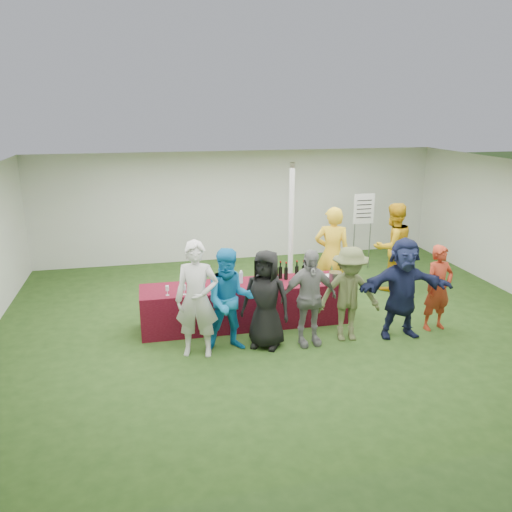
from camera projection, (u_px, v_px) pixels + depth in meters
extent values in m
plane|color=#284719|center=(282.00, 320.00, 9.03)|extent=(60.00, 60.00, 0.00)
plane|color=white|center=(240.00, 206.00, 12.39)|extent=(10.00, 0.00, 10.00)
plane|color=white|center=(390.00, 357.00, 4.90)|extent=(10.00, 0.00, 10.00)
plane|color=white|center=(284.00, 171.00, 8.26)|extent=(10.00, 10.00, 0.00)
cylinder|color=silver|center=(291.00, 231.00, 9.87)|extent=(0.10, 0.10, 2.70)
cube|color=maroon|center=(245.00, 304.00, 8.79)|extent=(3.60, 0.80, 0.75)
cylinder|color=black|center=(258.00, 275.00, 8.79)|extent=(0.07, 0.07, 0.22)
cylinder|color=black|center=(258.00, 267.00, 8.75)|extent=(0.03, 0.03, 0.08)
cylinder|color=#9C0F0E|center=(258.00, 264.00, 8.73)|extent=(0.03, 0.03, 0.02)
cylinder|color=black|center=(264.00, 273.00, 8.90)|extent=(0.07, 0.07, 0.22)
cylinder|color=black|center=(264.00, 265.00, 8.86)|extent=(0.03, 0.03, 0.08)
cylinder|color=#9C0F0E|center=(264.00, 263.00, 8.84)|extent=(0.03, 0.03, 0.02)
cylinder|color=black|center=(276.00, 273.00, 8.90)|extent=(0.07, 0.07, 0.22)
cylinder|color=black|center=(276.00, 265.00, 8.86)|extent=(0.03, 0.03, 0.08)
cylinder|color=#9C0F0E|center=(276.00, 262.00, 8.84)|extent=(0.03, 0.03, 0.02)
cylinder|color=black|center=(280.00, 272.00, 8.95)|extent=(0.07, 0.07, 0.22)
cylinder|color=black|center=(280.00, 265.00, 8.90)|extent=(0.03, 0.03, 0.08)
cylinder|color=#9C0F0E|center=(280.00, 262.00, 8.89)|extent=(0.03, 0.03, 0.02)
cylinder|color=black|center=(286.00, 273.00, 8.89)|extent=(0.07, 0.07, 0.22)
cylinder|color=black|center=(286.00, 265.00, 8.85)|extent=(0.03, 0.03, 0.08)
cylinder|color=#9C0F0E|center=(286.00, 263.00, 8.84)|extent=(0.03, 0.03, 0.02)
cylinder|color=black|center=(297.00, 272.00, 8.98)|extent=(0.07, 0.07, 0.22)
cylinder|color=black|center=(297.00, 264.00, 8.93)|extent=(0.03, 0.03, 0.08)
cylinder|color=#9C0F0E|center=(297.00, 261.00, 8.92)|extent=(0.03, 0.03, 0.02)
cylinder|color=black|center=(304.00, 271.00, 9.00)|extent=(0.07, 0.07, 0.22)
cylinder|color=black|center=(304.00, 263.00, 8.96)|extent=(0.03, 0.03, 0.08)
cylinder|color=#9C0F0E|center=(304.00, 261.00, 8.95)|extent=(0.03, 0.03, 0.02)
cylinder|color=silver|center=(168.00, 295.00, 8.17)|extent=(0.06, 0.06, 0.00)
cylinder|color=silver|center=(167.00, 293.00, 8.16)|extent=(0.01, 0.01, 0.07)
cylinder|color=silver|center=(167.00, 288.00, 8.14)|extent=(0.06, 0.06, 0.08)
cylinder|color=silver|center=(185.00, 294.00, 8.20)|extent=(0.06, 0.06, 0.00)
cylinder|color=silver|center=(185.00, 292.00, 8.19)|extent=(0.01, 0.01, 0.07)
cylinder|color=silver|center=(184.00, 288.00, 8.17)|extent=(0.06, 0.06, 0.08)
cylinder|color=#480710|center=(184.00, 289.00, 8.18)|extent=(0.05, 0.05, 0.02)
cylinder|color=silver|center=(200.00, 293.00, 8.27)|extent=(0.06, 0.06, 0.00)
cylinder|color=silver|center=(199.00, 291.00, 8.26)|extent=(0.01, 0.01, 0.07)
cylinder|color=silver|center=(199.00, 286.00, 8.24)|extent=(0.06, 0.06, 0.08)
cylinder|color=#480710|center=(199.00, 288.00, 8.25)|extent=(0.05, 0.05, 0.02)
cylinder|color=silver|center=(232.00, 291.00, 8.34)|extent=(0.06, 0.06, 0.00)
cylinder|color=silver|center=(232.00, 289.00, 8.33)|extent=(0.01, 0.01, 0.07)
cylinder|color=silver|center=(232.00, 285.00, 8.31)|extent=(0.06, 0.06, 0.08)
cylinder|color=silver|center=(319.00, 283.00, 8.71)|extent=(0.06, 0.06, 0.00)
cylinder|color=silver|center=(319.00, 281.00, 8.70)|extent=(0.01, 0.01, 0.07)
cylinder|color=silver|center=(320.00, 277.00, 8.68)|extent=(0.06, 0.06, 0.08)
cylinder|color=silver|center=(241.00, 277.00, 8.71)|extent=(0.07, 0.07, 0.20)
cylinder|color=silver|center=(241.00, 271.00, 8.68)|extent=(0.03, 0.03, 0.03)
cube|color=white|center=(325.00, 276.00, 9.03)|extent=(0.25, 0.18, 0.03)
cylinder|color=slate|center=(335.00, 277.00, 8.77)|extent=(0.23, 0.23, 0.18)
cylinder|color=slate|center=(354.00, 247.00, 11.72)|extent=(0.02, 0.02, 1.10)
cylinder|color=slate|center=(369.00, 246.00, 11.81)|extent=(0.02, 0.02, 1.10)
cube|color=white|center=(364.00, 209.00, 11.51)|extent=(0.50, 0.02, 0.70)
cube|color=black|center=(365.00, 200.00, 11.43)|extent=(0.36, 0.01, 0.02)
cube|color=black|center=(364.00, 205.00, 11.46)|extent=(0.36, 0.01, 0.02)
cube|color=black|center=(364.00, 209.00, 11.49)|extent=(0.36, 0.01, 0.02)
cube|color=black|center=(364.00, 213.00, 11.52)|extent=(0.36, 0.01, 0.02)
cube|color=black|center=(364.00, 217.00, 11.55)|extent=(0.36, 0.01, 0.02)
imported|color=yellow|center=(332.00, 254.00, 9.74)|extent=(0.81, 0.68, 1.89)
imported|color=gold|center=(392.00, 247.00, 10.35)|extent=(1.02, 0.87, 1.84)
imported|color=silver|center=(197.00, 299.00, 7.55)|extent=(0.76, 0.59, 1.83)
imported|color=#1272B4|center=(230.00, 300.00, 7.73)|extent=(0.82, 0.65, 1.66)
imported|color=black|center=(266.00, 299.00, 7.86)|extent=(0.93, 0.84, 1.60)
imported|color=slate|center=(309.00, 298.00, 7.93)|extent=(0.96, 0.44, 1.60)
imported|color=#535A33|center=(349.00, 294.00, 8.09)|extent=(1.09, 0.71, 1.59)
imported|color=#161C3E|center=(402.00, 288.00, 8.20)|extent=(1.61, 0.63, 1.70)
imported|color=#A5301A|center=(438.00, 288.00, 8.50)|extent=(0.59, 0.44, 1.50)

